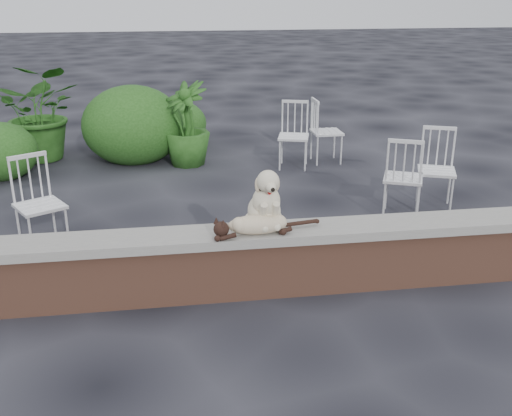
{
  "coord_description": "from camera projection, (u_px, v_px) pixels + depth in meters",
  "views": [
    {
      "loc": [
        -1.45,
        -4.54,
        2.51
      ],
      "look_at": [
        -0.73,
        0.2,
        0.7
      ],
      "focal_mm": 41.93,
      "sensor_mm": 36.0,
      "label": 1
    }
  ],
  "objects": [
    {
      "name": "shrubbery",
      "position": [
        116.0,
        130.0,
        8.84
      ],
      "size": [
        3.42,
        2.4,
        1.18
      ],
      "color": "#1C4413",
      "rests_on": "ground"
    },
    {
      "name": "potted_plant_a",
      "position": [
        42.0,
        112.0,
        8.83
      ],
      "size": [
        1.45,
        1.3,
        1.44
      ],
      "primitive_type": "imported",
      "rotation": [
        0.0,
        0.0,
        -0.15
      ],
      "color": "#1C4413",
      "rests_on": "ground"
    },
    {
      "name": "ground",
      "position": [
        341.0,
        285.0,
        5.29
      ],
      "size": [
        60.0,
        60.0,
        0.0
      ],
      "primitive_type": "plane",
      "color": "black",
      "rests_on": "ground"
    },
    {
      "name": "chair_b",
      "position": [
        294.0,
        135.0,
        8.5
      ],
      "size": [
        0.69,
        0.69,
        0.94
      ],
      "primitive_type": null,
      "rotation": [
        0.0,
        0.0,
        -0.27
      ],
      "color": "silver",
      "rests_on": "ground"
    },
    {
      "name": "chair_d",
      "position": [
        437.0,
        170.0,
        6.95
      ],
      "size": [
        0.73,
        0.73,
        0.94
      ],
      "primitive_type": null,
      "rotation": [
        0.0,
        0.0,
        -0.37
      ],
      "color": "silver",
      "rests_on": "ground"
    },
    {
      "name": "dog",
      "position": [
        264.0,
        196.0,
        4.96
      ],
      "size": [
        0.4,
        0.5,
        0.54
      ],
      "primitive_type": null,
      "rotation": [
        0.0,
        0.0,
        0.1
      ],
      "color": "beige",
      "rests_on": "capstone"
    },
    {
      "name": "chair_c",
      "position": [
        403.0,
        176.0,
        6.71
      ],
      "size": [
        0.74,
        0.74,
        0.94
      ],
      "primitive_type": null,
      "rotation": [
        0.0,
        0.0,
        2.73
      ],
      "color": "silver",
      "rests_on": "ground"
    },
    {
      "name": "chair_e",
      "position": [
        327.0,
        131.0,
        8.77
      ],
      "size": [
        0.57,
        0.57,
        0.94
      ],
      "primitive_type": null,
      "rotation": [
        0.0,
        0.0,
        1.58
      ],
      "color": "silver",
      "rests_on": "ground"
    },
    {
      "name": "capstone",
      "position": [
        344.0,
        229.0,
        5.09
      ],
      "size": [
        6.2,
        0.4,
        0.08
      ],
      "primitive_type": "cube",
      "color": "slate",
      "rests_on": "brick_wall"
    },
    {
      "name": "chair_a",
      "position": [
        40.0,
        204.0,
        5.87
      ],
      "size": [
        0.77,
        0.77,
        0.94
      ],
      "primitive_type": null,
      "rotation": [
        0.0,
        0.0,
        0.52
      ],
      "color": "silver",
      "rests_on": "ground"
    },
    {
      "name": "cat",
      "position": [
        257.0,
        223.0,
        4.87
      ],
      "size": [
        1.11,
        0.37,
        0.19
      ],
      "primitive_type": null,
      "rotation": [
        0.0,
        0.0,
        0.1
      ],
      "color": "tan",
      "rests_on": "capstone"
    },
    {
      "name": "potted_plant_b",
      "position": [
        186.0,
        124.0,
        8.59
      ],
      "size": [
        0.95,
        0.95,
        1.21
      ],
      "primitive_type": "imported",
      "rotation": [
        0.0,
        0.0,
        -0.9
      ],
      "color": "#1C4413",
      "rests_on": "ground"
    },
    {
      "name": "brick_wall",
      "position": [
        342.0,
        260.0,
        5.2
      ],
      "size": [
        6.0,
        0.3,
        0.5
      ],
      "primitive_type": "cube",
      "color": "brown",
      "rests_on": "ground"
    }
  ]
}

